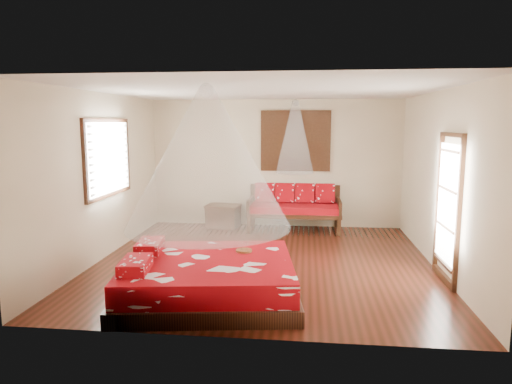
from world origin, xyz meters
The scene contains 10 objects.
room centered at (0.00, 0.00, 1.40)m, with size 5.54×5.54×2.84m.
bed centered at (-0.60, -1.60, 0.25)m, with size 2.53×2.35×0.65m.
daybed centered at (0.44, 2.39, 0.52)m, with size 1.97×0.88×0.98m.
storage_chest centered at (-1.13, 2.45, 0.25)m, with size 0.79×0.63×0.50m.
shutter_panel centered at (0.44, 2.72, 1.90)m, with size 1.52×0.06×1.32m.
window_left centered at (-2.71, 0.20, 1.70)m, with size 0.10×1.74×1.34m.
glazed_door centered at (2.72, -0.60, 1.07)m, with size 0.08×1.02×2.16m.
wine_tray centered at (-0.17, -1.16, 0.55)m, with size 0.23×0.23×0.19m.
mosquito_net_main centered at (-0.58, -1.60, 1.85)m, with size 2.15×2.15×1.80m, color white.
mosquito_net_daybed centered at (0.44, 2.25, 2.00)m, with size 0.79×0.79×1.50m, color white.
Camera 1 is at (0.67, -7.32, 2.30)m, focal length 32.00 mm.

